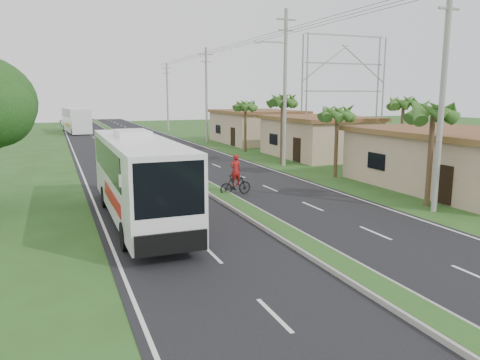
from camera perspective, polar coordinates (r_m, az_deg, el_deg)
name	(u,v)px	position (r m, az deg, el deg)	size (l,w,h in m)	color
ground	(300,243)	(18.09, 7.27, -7.66)	(180.00, 180.00, 0.00)	#28481A
road_asphalt	(173,168)	(36.44, -8.12, 1.44)	(14.00, 160.00, 0.02)	black
median_strip	(173,167)	(36.42, -8.12, 1.58)	(1.20, 160.00, 0.18)	gray
lane_edge_left	(82,174)	(35.49, -18.68, 0.74)	(0.12, 160.00, 0.01)	silver
lane_edge_right	(253,164)	(38.54, 1.60, 2.00)	(0.12, 160.00, 0.01)	silver
shop_near	(457,159)	(30.97, 24.94, 2.33)	(8.60, 12.60, 3.52)	tan
shop_mid	(318,136)	(43.44, 9.47, 5.27)	(7.60, 10.60, 3.67)	tan
shop_far	(256,126)	(55.84, 1.99, 6.56)	(8.60, 11.60, 3.82)	tan
palm_verge_a	(433,112)	(25.08, 22.51, 7.67)	(2.40, 2.40, 5.45)	#473321
palm_verge_b	(337,113)	(32.39, 11.78, 7.96)	(2.40, 2.40, 5.05)	#473321
palm_verge_c	(282,101)	(38.13, 5.19, 9.60)	(2.40, 2.40, 5.85)	#473321
palm_verge_d	(245,106)	(46.53, 0.66, 9.05)	(2.40, 2.40, 5.25)	#473321
palm_behind_shop	(403,103)	(39.67, 19.31, 8.83)	(2.40, 2.40, 5.65)	#473321
utility_pole_a	(443,93)	(24.00, 23.47, 9.75)	(1.60, 0.28, 11.00)	gray
utility_pole_b	(285,86)	(37.09, 5.46, 11.33)	(3.20, 0.28, 12.00)	gray
utility_pole_c	(206,94)	(55.65, -4.11, 10.39)	(1.60, 0.28, 11.00)	gray
utility_pole_d	(167,96)	(74.95, -8.84, 10.07)	(1.60, 0.28, 10.50)	gray
billboard_lattice	(344,84)	(54.35, 12.55, 11.39)	(10.18, 1.18, 12.07)	gray
coach_bus_main	(138,173)	(21.12, -12.36, 0.88)	(2.66, 12.30, 3.97)	white
coach_bus_far	(76,119)	(75.31, -19.38, 7.06)	(3.72, 12.67, 3.64)	white
motorcyclist	(236,181)	(26.26, -0.55, -0.09)	(1.93, 0.70, 2.31)	black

